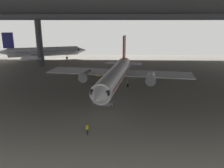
# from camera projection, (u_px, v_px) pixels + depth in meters

# --- Properties ---
(ground_plane) EXTENTS (110.00, 110.00, 0.00)m
(ground_plane) POSITION_uv_depth(u_px,v_px,m) (119.00, 88.00, 52.24)
(ground_plane) COLOR gray
(hangar_structure) EXTENTS (121.00, 99.00, 17.68)m
(hangar_structure) POSITION_uv_depth(u_px,v_px,m) (119.00, 15.00, 60.87)
(hangar_structure) COLOR #4C4F54
(hangar_structure) RESTS_ON ground_plane
(airplane_main) EXTENTS (35.96, 36.86, 11.54)m
(airplane_main) POSITION_uv_depth(u_px,v_px,m) (116.00, 75.00, 50.65)
(airplane_main) COLOR white
(airplane_main) RESTS_ON ground_plane
(boarding_stairs) EXTENTS (4.39, 2.11, 4.67)m
(boarding_stairs) POSITION_uv_depth(u_px,v_px,m) (103.00, 101.00, 41.85)
(boarding_stairs) COLOR slate
(boarding_stairs) RESTS_ON ground_plane
(crew_worker_near_nose) EXTENTS (0.34, 0.51, 1.75)m
(crew_worker_near_nose) POSITION_uv_depth(u_px,v_px,m) (87.00, 128.00, 30.50)
(crew_worker_near_nose) COLOR #232838
(crew_worker_near_nose) RESTS_ON ground_plane
(crew_worker_by_stairs) EXTENTS (0.26, 0.55, 1.55)m
(crew_worker_by_stairs) POSITION_uv_depth(u_px,v_px,m) (109.00, 95.00, 44.45)
(crew_worker_by_stairs) COLOR #232838
(crew_worker_by_stairs) RESTS_ON ground_plane
(airplane_distant) EXTENTS (34.80, 34.52, 11.23)m
(airplane_distant) POSITION_uv_depth(u_px,v_px,m) (42.00, 52.00, 89.94)
(airplane_distant) COLOR white
(airplane_distant) RESTS_ON ground_plane
(baggage_tug) EXTENTS (1.45, 2.29, 0.90)m
(baggage_tug) POSITION_uv_depth(u_px,v_px,m) (99.00, 75.00, 63.32)
(baggage_tug) COLOR yellow
(baggage_tug) RESTS_ON ground_plane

